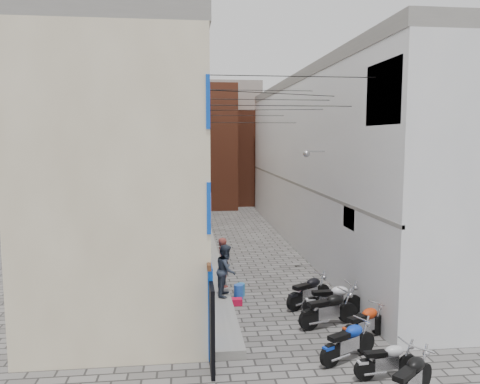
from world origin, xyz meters
name	(u,v)px	position (x,y,z in m)	size (l,w,h in m)	color
ground	(307,356)	(0.00, 0.00, 0.00)	(90.00, 90.00, 0.00)	#524F4D
plinth	(207,244)	(-2.05, 13.00, 0.12)	(0.90, 26.00, 0.25)	gray
building_left	(149,162)	(-4.98, 12.95, 4.50)	(5.10, 27.00, 9.00)	#C2B193
building_right	(337,161)	(5.00, 13.00, 4.51)	(5.94, 26.00, 9.00)	silver
building_far_brick_left	(199,147)	(-2.00, 28.00, 5.00)	(6.00, 6.00, 10.00)	brown
building_far_brick_right	(254,158)	(3.00, 30.00, 4.00)	(5.00, 6.00, 8.00)	brown
building_far_concrete	(218,141)	(0.00, 34.00, 5.50)	(8.00, 5.00, 11.00)	gray
far_shopfront	(225,196)	(0.00, 25.20, 1.20)	(2.00, 0.30, 2.40)	black
overhead_wires	(261,104)	(0.00, 7.64, 7.12)	(5.80, 13.02, 1.32)	black
motorcycle_a	(411,376)	(1.72, -2.32, 0.57)	(0.62, 1.96, 1.13)	black
motorcycle_b	(387,359)	(1.63, -1.30, 0.49)	(0.53, 1.68, 0.97)	#ADACB1
motorcycle_c	(348,340)	(1.01, -0.33, 0.55)	(0.60, 1.90, 1.10)	#0B30A8
motorcycle_d	(365,322)	(1.90, 0.80, 0.55)	(0.60, 1.89, 1.09)	#BC340D
motorcycle_e	(329,308)	(1.18, 1.86, 0.59)	(0.65, 2.05, 1.19)	black
motorcycle_f	(333,298)	(1.59, 2.74, 0.58)	(0.64, 2.02, 1.17)	silver
motorcycle_g	(309,290)	(1.03, 3.62, 0.58)	(0.63, 2.01, 1.16)	black
person_a	(223,262)	(-1.76, 5.39, 1.17)	(0.67, 0.44, 1.83)	brown
person_b	(226,270)	(-1.75, 4.36, 1.15)	(0.88, 0.68, 1.81)	#2D3543
water_jug_near	(239,292)	(-1.29, 4.59, 0.26)	(0.34, 0.34, 0.53)	blue
water_jug_far	(241,289)	(-1.16, 4.97, 0.23)	(0.29, 0.29, 0.45)	#267FC1
red_crate	(237,302)	(-1.42, 4.02, 0.12)	(0.37, 0.28, 0.23)	red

